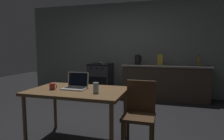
{
  "coord_description": "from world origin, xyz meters",
  "views": [
    {
      "loc": [
        1.31,
        -3.17,
        1.33
      ],
      "look_at": [
        0.15,
        0.78,
        0.86
      ],
      "focal_mm": 31.84,
      "sensor_mm": 36.0,
      "label": 1
    }
  ],
  "objects_px": {
    "bottle": "(199,61)",
    "cereal_box": "(160,60)",
    "electric_kettle": "(138,60)",
    "frying_pan": "(102,63)",
    "dining_table": "(78,95)",
    "coffee_mug": "(52,86)",
    "laptop": "(76,85)",
    "drinking_glass": "(96,88)",
    "stove_oven": "(101,79)",
    "chair": "(140,110)"
  },
  "relations": [
    {
      "from": "dining_table",
      "to": "coffee_mug",
      "type": "relative_size",
      "value": 11.5
    },
    {
      "from": "laptop",
      "to": "frying_pan",
      "type": "bearing_deg",
      "value": 103.91
    },
    {
      "from": "dining_table",
      "to": "frying_pan",
      "type": "xyz_separation_m",
      "value": [
        -0.62,
        2.78,
        0.23
      ]
    },
    {
      "from": "laptop",
      "to": "electric_kettle",
      "type": "relative_size",
      "value": 1.23
    },
    {
      "from": "chair",
      "to": "electric_kettle",
      "type": "bearing_deg",
      "value": 87.3
    },
    {
      "from": "stove_oven",
      "to": "frying_pan",
      "type": "height_order",
      "value": "frying_pan"
    },
    {
      "from": "electric_kettle",
      "to": "coffee_mug",
      "type": "distance_m",
      "value": 3.0
    },
    {
      "from": "dining_table",
      "to": "drinking_glass",
      "type": "distance_m",
      "value": 0.37
    },
    {
      "from": "bottle",
      "to": "drinking_glass",
      "type": "height_order",
      "value": "bottle"
    },
    {
      "from": "electric_kettle",
      "to": "cereal_box",
      "type": "bearing_deg",
      "value": 1.98
    },
    {
      "from": "chair",
      "to": "laptop",
      "type": "bearing_deg",
      "value": 168.62
    },
    {
      "from": "frying_pan",
      "to": "dining_table",
      "type": "bearing_deg",
      "value": -77.5
    },
    {
      "from": "frying_pan",
      "to": "drinking_glass",
      "type": "bearing_deg",
      "value": -72.19
    },
    {
      "from": "chair",
      "to": "coffee_mug",
      "type": "relative_size",
      "value": 7.89
    },
    {
      "from": "chair",
      "to": "dining_table",
      "type": "bearing_deg",
      "value": 171.9
    },
    {
      "from": "coffee_mug",
      "to": "electric_kettle",
      "type": "bearing_deg",
      "value": 76.27
    },
    {
      "from": "chair",
      "to": "bottle",
      "type": "distance_m",
      "value": 2.92
    },
    {
      "from": "laptop",
      "to": "cereal_box",
      "type": "bearing_deg",
      "value": 72.29
    },
    {
      "from": "dining_table",
      "to": "electric_kettle",
      "type": "bearing_deg",
      "value": 82.32
    },
    {
      "from": "electric_kettle",
      "to": "drinking_glass",
      "type": "xyz_separation_m",
      "value": [
        -0.06,
        -2.93,
        -0.19
      ]
    },
    {
      "from": "bottle",
      "to": "coffee_mug",
      "type": "xyz_separation_m",
      "value": [
        -2.21,
        -2.85,
        -0.21
      ]
    },
    {
      "from": "laptop",
      "to": "cereal_box",
      "type": "distance_m",
      "value": 2.97
    },
    {
      "from": "coffee_mug",
      "to": "bottle",
      "type": "bearing_deg",
      "value": 52.28
    },
    {
      "from": "bottle",
      "to": "cereal_box",
      "type": "distance_m",
      "value": 0.92
    },
    {
      "from": "electric_kettle",
      "to": "frying_pan",
      "type": "height_order",
      "value": "electric_kettle"
    },
    {
      "from": "drinking_glass",
      "to": "cereal_box",
      "type": "height_order",
      "value": "cereal_box"
    },
    {
      "from": "coffee_mug",
      "to": "drinking_glass",
      "type": "height_order",
      "value": "drinking_glass"
    },
    {
      "from": "stove_oven",
      "to": "chair",
      "type": "distance_m",
      "value": 3.13
    },
    {
      "from": "frying_pan",
      "to": "cereal_box",
      "type": "distance_m",
      "value": 1.58
    },
    {
      "from": "chair",
      "to": "drinking_glass",
      "type": "bearing_deg",
      "value": -172.84
    },
    {
      "from": "drinking_glass",
      "to": "coffee_mug",
      "type": "bearing_deg",
      "value": 177.55
    },
    {
      "from": "stove_oven",
      "to": "drinking_glass",
      "type": "height_order",
      "value": "drinking_glass"
    },
    {
      "from": "dining_table",
      "to": "drinking_glass",
      "type": "relative_size",
      "value": 9.7
    },
    {
      "from": "bottle",
      "to": "cereal_box",
      "type": "bearing_deg",
      "value": 175.65
    },
    {
      "from": "coffee_mug",
      "to": "cereal_box",
      "type": "xyz_separation_m",
      "value": [
        1.29,
        2.92,
        0.22
      ]
    },
    {
      "from": "dining_table",
      "to": "cereal_box",
      "type": "xyz_separation_m",
      "value": [
        0.96,
        2.83,
        0.34
      ]
    },
    {
      "from": "stove_oven",
      "to": "coffee_mug",
      "type": "height_order",
      "value": "stove_oven"
    },
    {
      "from": "stove_oven",
      "to": "drinking_glass",
      "type": "distance_m",
      "value": 3.11
    },
    {
      "from": "electric_kettle",
      "to": "drinking_glass",
      "type": "bearing_deg",
      "value": -91.2
    },
    {
      "from": "bottle",
      "to": "stove_oven",
      "type": "bearing_deg",
      "value": 178.93
    },
    {
      "from": "frying_pan",
      "to": "cereal_box",
      "type": "xyz_separation_m",
      "value": [
        1.57,
        0.05,
        0.11
      ]
    },
    {
      "from": "chair",
      "to": "laptop",
      "type": "distance_m",
      "value": 0.95
    },
    {
      "from": "electric_kettle",
      "to": "laptop",
      "type": "bearing_deg",
      "value": -98.88
    },
    {
      "from": "dining_table",
      "to": "laptop",
      "type": "relative_size",
      "value": 4.08
    },
    {
      "from": "laptop",
      "to": "chair",
      "type": "bearing_deg",
      "value": 3.34
    },
    {
      "from": "dining_table",
      "to": "cereal_box",
      "type": "height_order",
      "value": "cereal_box"
    },
    {
      "from": "stove_oven",
      "to": "coffee_mug",
      "type": "bearing_deg",
      "value": -83.37
    },
    {
      "from": "chair",
      "to": "frying_pan",
      "type": "distance_m",
      "value": 3.11
    },
    {
      "from": "dining_table",
      "to": "coffee_mug",
      "type": "distance_m",
      "value": 0.36
    },
    {
      "from": "stove_oven",
      "to": "dining_table",
      "type": "distance_m",
      "value": 2.89
    }
  ]
}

